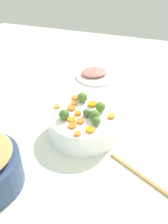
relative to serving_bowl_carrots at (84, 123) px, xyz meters
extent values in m
cube|color=silver|center=(0.03, -0.01, -0.06)|extent=(2.40, 2.40, 0.02)
cylinder|color=white|center=(0.00, 0.00, 0.00)|extent=(0.29, 0.29, 0.10)
cylinder|color=orange|center=(-0.07, 0.09, 0.05)|extent=(0.04, 0.04, 0.01)
cylinder|color=orange|center=(-0.12, 0.01, 0.05)|extent=(0.03, 0.03, 0.01)
cylinder|color=orange|center=(0.11, 0.01, 0.05)|extent=(0.04, 0.04, 0.01)
cylinder|color=orange|center=(-0.06, 0.02, 0.05)|extent=(0.05, 0.05, 0.01)
cylinder|color=orange|center=(0.02, -0.12, 0.05)|extent=(0.03, 0.03, 0.01)
cylinder|color=orange|center=(-0.02, -0.09, 0.05)|extent=(0.04, 0.04, 0.01)
cylinder|color=orange|center=(0.05, 0.07, 0.05)|extent=(0.03, 0.03, 0.01)
cylinder|color=orange|center=(0.00, -0.05, 0.05)|extent=(0.04, 0.04, 0.01)
cylinder|color=orange|center=(-0.06, 0.05, 0.05)|extent=(0.03, 0.03, 0.01)
cylinder|color=orange|center=(0.02, 0.07, 0.05)|extent=(0.05, 0.05, 0.01)
cylinder|color=orange|center=(-0.02, -0.01, 0.05)|extent=(0.03, 0.03, 0.01)
cylinder|color=orange|center=(-0.03, -0.05, 0.05)|extent=(0.04, 0.04, 0.01)
cylinder|color=orange|center=(0.05, -0.09, 0.05)|extent=(0.04, 0.04, 0.01)
sphere|color=#5B7C34|center=(-0.03, 0.08, 0.07)|extent=(0.04, 0.04, 0.04)
sphere|color=#4D7731|center=(0.06, -0.05, 0.07)|extent=(0.03, 0.03, 0.03)
sphere|color=#558327|center=(0.06, 0.04, 0.07)|extent=(0.04, 0.04, 0.04)
sphere|color=#42732A|center=(-0.06, -0.05, 0.07)|extent=(0.04, 0.04, 0.04)
sphere|color=#51772D|center=(0.05, -0.02, 0.07)|extent=(0.04, 0.04, 0.04)
sphere|color=#4A6E3F|center=(0.02, -0.01, 0.07)|extent=(0.03, 0.03, 0.03)
cube|color=#AD7A42|center=(0.25, -0.16, -0.04)|extent=(0.23, 0.13, 0.01)
cylinder|color=white|center=(-0.08, 0.48, -0.04)|extent=(0.24, 0.24, 0.01)
ellipsoid|color=#BD6F63|center=(-0.10, 0.49, -0.02)|extent=(0.20, 0.19, 0.03)
camera|label=1|loc=(0.24, -0.73, 0.64)|focal=38.84mm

